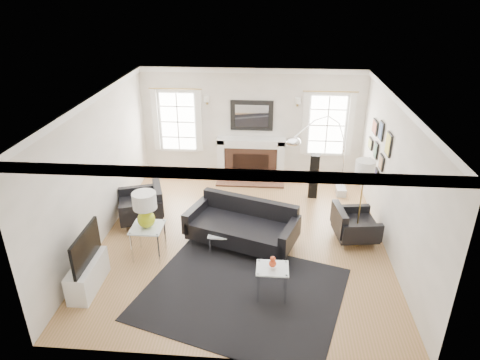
# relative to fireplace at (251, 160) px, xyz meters

# --- Properties ---
(floor) EXTENTS (6.00, 6.00, 0.00)m
(floor) POSITION_rel_fireplace_xyz_m (0.00, -2.79, -0.54)
(floor) COLOR #9C7641
(floor) RESTS_ON ground
(back_wall) EXTENTS (5.50, 0.04, 2.80)m
(back_wall) POSITION_rel_fireplace_xyz_m (0.00, 0.21, 0.86)
(back_wall) COLOR white
(back_wall) RESTS_ON floor
(front_wall) EXTENTS (5.50, 0.04, 2.80)m
(front_wall) POSITION_rel_fireplace_xyz_m (0.00, -5.79, 0.86)
(front_wall) COLOR white
(front_wall) RESTS_ON floor
(left_wall) EXTENTS (0.04, 6.00, 2.80)m
(left_wall) POSITION_rel_fireplace_xyz_m (-2.75, -2.79, 0.86)
(left_wall) COLOR white
(left_wall) RESTS_ON floor
(right_wall) EXTENTS (0.04, 6.00, 2.80)m
(right_wall) POSITION_rel_fireplace_xyz_m (2.75, -2.79, 0.86)
(right_wall) COLOR white
(right_wall) RESTS_ON floor
(ceiling) EXTENTS (5.50, 6.00, 0.02)m
(ceiling) POSITION_rel_fireplace_xyz_m (0.00, -2.79, 2.26)
(ceiling) COLOR white
(ceiling) RESTS_ON back_wall
(crown_molding) EXTENTS (5.50, 6.00, 0.12)m
(crown_molding) POSITION_rel_fireplace_xyz_m (0.00, -2.79, 2.20)
(crown_molding) COLOR white
(crown_molding) RESTS_ON back_wall
(fireplace) EXTENTS (1.70, 0.69, 1.11)m
(fireplace) POSITION_rel_fireplace_xyz_m (0.00, 0.00, 0.00)
(fireplace) COLOR white
(fireplace) RESTS_ON floor
(mantel_mirror) EXTENTS (1.05, 0.07, 0.75)m
(mantel_mirror) POSITION_rel_fireplace_xyz_m (0.00, 0.16, 1.11)
(mantel_mirror) COLOR black
(mantel_mirror) RESTS_ON back_wall
(window_left) EXTENTS (1.24, 0.15, 1.62)m
(window_left) POSITION_rel_fireplace_xyz_m (-1.85, 0.16, 0.92)
(window_left) COLOR white
(window_left) RESTS_ON back_wall
(window_right) EXTENTS (1.24, 0.15, 1.62)m
(window_right) POSITION_rel_fireplace_xyz_m (1.85, 0.16, 0.92)
(window_right) COLOR white
(window_right) RESTS_ON back_wall
(gallery_wall) EXTENTS (0.04, 1.73, 1.29)m
(gallery_wall) POSITION_rel_fireplace_xyz_m (2.72, -1.50, 0.99)
(gallery_wall) COLOR black
(gallery_wall) RESTS_ON right_wall
(tv_unit) EXTENTS (0.35, 1.00, 1.09)m
(tv_unit) POSITION_rel_fireplace_xyz_m (-2.44, -4.49, -0.21)
(tv_unit) COLOR white
(tv_unit) RESTS_ON floor
(area_rug) EXTENTS (3.75, 3.41, 0.01)m
(area_rug) POSITION_rel_fireplace_xyz_m (0.11, -4.45, -0.54)
(area_rug) COLOR black
(area_rug) RESTS_ON floor
(sofa) EXTENTS (2.28, 1.58, 0.68)m
(sofa) POSITION_rel_fireplace_xyz_m (0.01, -2.93, -0.17)
(sofa) COLOR black
(sofa) RESTS_ON floor
(armchair_left) EXTENTS (1.13, 1.20, 0.66)m
(armchair_left) POSITION_rel_fireplace_xyz_m (-2.14, -2.28, -0.17)
(armchair_left) COLOR black
(armchair_left) RESTS_ON floor
(armchair_right) EXTENTS (0.90, 0.98, 0.59)m
(armchair_right) POSITION_rel_fireplace_xyz_m (2.14, -2.68, -0.21)
(armchair_right) COLOR black
(armchair_right) RESTS_ON floor
(coffee_table) EXTENTS (0.85, 0.85, 0.38)m
(coffee_table) POSITION_rel_fireplace_xyz_m (-0.19, -2.99, -0.19)
(coffee_table) COLOR silver
(coffee_table) RESTS_ON floor
(side_table_left) EXTENTS (0.57, 0.57, 0.62)m
(side_table_left) POSITION_rel_fireplace_xyz_m (-1.69, -3.51, -0.03)
(side_table_left) COLOR silver
(side_table_left) RESTS_ON floor
(nesting_table) EXTENTS (0.51, 0.43, 0.56)m
(nesting_table) POSITION_rel_fireplace_xyz_m (0.59, -4.47, -0.10)
(nesting_table) COLOR silver
(nesting_table) RESTS_ON floor
(gourd_lamp) EXTENTS (0.43, 0.43, 0.68)m
(gourd_lamp) POSITION_rel_fireplace_xyz_m (-1.69, -3.51, 0.47)
(gourd_lamp) COLOR #B4C819
(gourd_lamp) RESTS_ON side_table_left
(orange_vase) EXTENTS (0.12, 0.12, 0.19)m
(orange_vase) POSITION_rel_fireplace_xyz_m (0.59, -4.47, 0.12)
(orange_vase) COLOR #DD431C
(orange_vase) RESTS_ON nesting_table
(arc_floor_lamp) EXTENTS (1.52, 1.40, 2.15)m
(arc_floor_lamp) POSITION_rel_fireplace_xyz_m (1.57, -1.23, 0.62)
(arc_floor_lamp) COLOR white
(arc_floor_lamp) RESTS_ON floor
(stick_floor_lamp) EXTENTS (0.35, 0.35, 1.75)m
(stick_floor_lamp) POSITION_rel_fireplace_xyz_m (2.20, -2.80, 0.97)
(stick_floor_lamp) COLOR #A8843A
(stick_floor_lamp) RESTS_ON floor
(speaker_tower) EXTENTS (0.23, 0.23, 1.06)m
(speaker_tower) POSITION_rel_fireplace_xyz_m (1.52, -0.84, -0.01)
(speaker_tower) COLOR black
(speaker_tower) RESTS_ON floor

